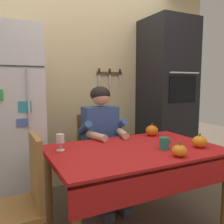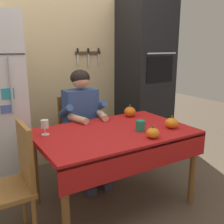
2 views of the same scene
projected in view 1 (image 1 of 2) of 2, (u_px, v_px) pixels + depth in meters
The scene contains 12 objects.
back_wall_assembly at pixel (87, 81), 3.06m from camera, with size 3.70×0.13×2.60m.
refrigerator at pixel (4, 122), 2.32m from camera, with size 0.68×0.71×1.80m.
wall_oven at pixel (166, 100), 3.22m from camera, with size 0.60×0.64×2.10m.
dining_table at pixel (136, 159), 1.99m from camera, with size 1.40×0.90×0.74m.
chair_behind_person at pixel (96, 152), 2.69m from camera, with size 0.40×0.40×0.93m.
seated_person at pixel (103, 135), 2.50m from camera, with size 0.47×0.55×1.25m.
chair_left_side at pixel (22, 198), 1.61m from camera, with size 0.40×0.40×0.93m.
coffee_mug at pixel (164, 143), 1.96m from camera, with size 0.11×0.08×0.10m.
wine_glass at pixel (60, 139), 1.92m from camera, with size 0.07×0.07×0.13m.
pumpkin_large at pixel (200, 142), 2.01m from camera, with size 0.12×0.12×0.12m.
pumpkin_medium at pixel (179, 151), 1.76m from camera, with size 0.11×0.11×0.11m.
pumpkin_small at pixel (152, 131), 2.46m from camera, with size 0.13×0.13×0.13m.
Camera 1 is at (-1.04, -1.56, 1.28)m, focal length 38.52 mm.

